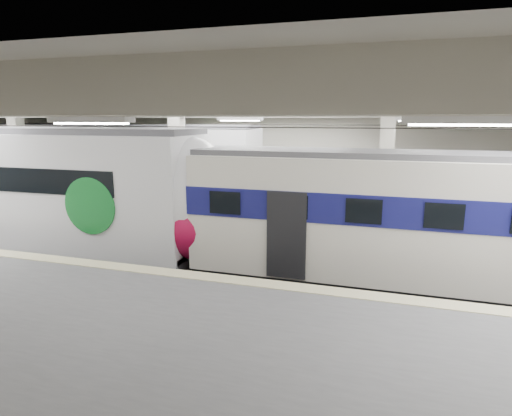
% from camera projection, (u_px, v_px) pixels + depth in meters
% --- Properties ---
extents(station_hall, '(36.00, 24.00, 5.75)m').
position_uv_depth(station_hall, '(196.00, 182.00, 11.86)').
color(station_hall, black).
rests_on(station_hall, ground).
extents(modern_emu, '(14.50, 2.99, 4.64)m').
position_uv_depth(modern_emu, '(61.00, 194.00, 15.46)').
color(modern_emu, white).
rests_on(modern_emu, ground).
extents(older_rer, '(12.18, 2.69, 4.08)m').
position_uv_depth(older_rer, '(399.00, 220.00, 12.14)').
color(older_rer, silver).
rests_on(older_rer, ground).
extents(far_train, '(14.89, 3.69, 4.68)m').
position_uv_depth(far_train, '(111.00, 171.00, 21.10)').
color(far_train, white).
rests_on(far_train, ground).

